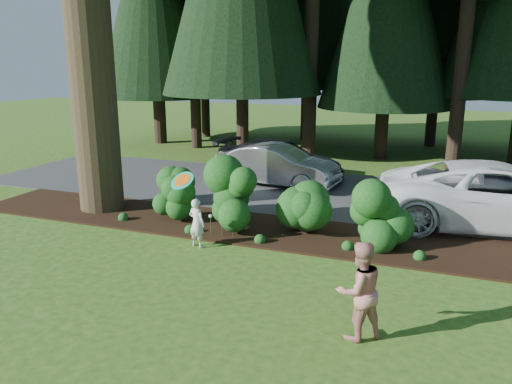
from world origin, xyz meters
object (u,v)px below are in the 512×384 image
child (197,223)px  car_silver_wagon (278,165)px  car_white_suv (501,196)px  adult (359,291)px  car_dark_suv (280,160)px  frisbee (182,181)px

child → car_silver_wagon: bearing=-76.1°
car_white_suv → adult: (-2.51, -6.57, -0.08)m
car_silver_wagon → car_dark_suv: bearing=20.7°
car_white_suv → adult: 7.04m
car_silver_wagon → child: size_ratio=3.65×
car_dark_suv → adult: adult is taller
car_dark_suv → adult: bearing=-149.1°
car_white_suv → adult: bearing=151.7°
child → adult: (4.17, -2.66, 0.21)m
child → adult: size_ratio=0.73×
car_silver_wagon → car_dark_suv: (-0.23, 0.97, -0.01)m
child → adult: 4.95m
car_dark_suv → child: size_ratio=4.09×
car_silver_wagon → adult: bearing=-147.0°
car_dark_suv → child: 7.22m
car_white_suv → car_dark_suv: bearing=57.5°
car_white_suv → child: bearing=113.0°
car_silver_wagon → car_white_suv: car_white_suv is taller
car_silver_wagon → adult: (4.27, -8.89, 0.07)m
car_dark_suv → child: car_dark_suv is taller
car_white_suv → frisbee: (-6.94, -4.07, 0.73)m
car_silver_wagon → frisbee: size_ratio=7.03×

